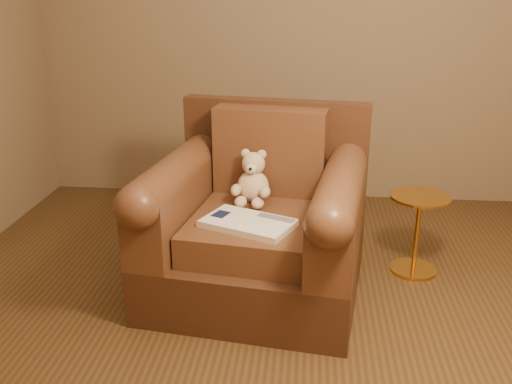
{
  "coord_description": "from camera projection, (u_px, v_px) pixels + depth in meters",
  "views": [
    {
      "loc": [
        0.15,
        -2.47,
        1.65
      ],
      "look_at": [
        -0.13,
        0.34,
        0.62
      ],
      "focal_mm": 40.0,
      "sensor_mm": 36.0,
      "label": 1
    }
  ],
  "objects": [
    {
      "name": "floor",
      "position": [
        274.0,
        330.0,
        2.89
      ],
      "size": [
        4.0,
        4.0,
        0.0
      ],
      "primitive_type": "plane",
      "color": "#4E351A",
      "rests_on": "ground"
    },
    {
      "name": "armchair",
      "position": [
        259.0,
        224.0,
        3.18
      ],
      "size": [
        1.26,
        1.21,
        1.01
      ],
      "rotation": [
        0.0,
        0.0,
        -0.14
      ],
      "color": "#412415",
      "rests_on": "floor"
    },
    {
      "name": "teddy_bear",
      "position": [
        253.0,
        183.0,
        3.21
      ],
      "size": [
        0.22,
        0.25,
        0.31
      ],
      "rotation": [
        0.0,
        0.0,
        -0.1
      ],
      "color": "beige",
      "rests_on": "armchair"
    },
    {
      "name": "guidebook",
      "position": [
        248.0,
        223.0,
        2.91
      ],
      "size": [
        0.52,
        0.43,
        0.04
      ],
      "rotation": [
        0.0,
        0.0,
        -0.41
      ],
      "color": "beige",
      "rests_on": "armchair"
    },
    {
      "name": "side_table",
      "position": [
        417.0,
        231.0,
        3.39
      ],
      "size": [
        0.35,
        0.35,
        0.49
      ],
      "color": "gold",
      "rests_on": "floor"
    }
  ]
}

